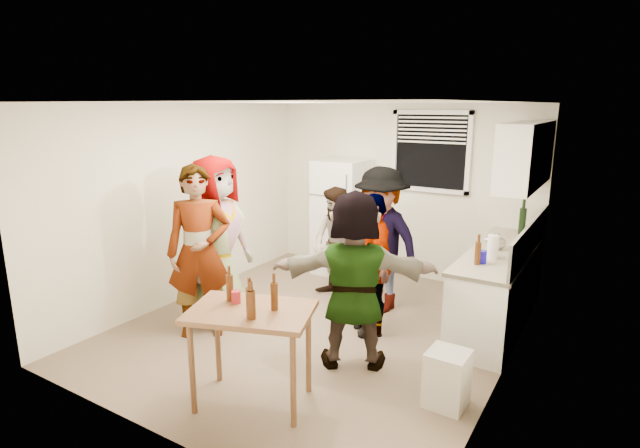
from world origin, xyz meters
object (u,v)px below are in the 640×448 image
Objects in this scene: beer_bottle_counter at (477,264)px; guest_orange at (353,363)px; kettle at (497,249)px; blue_cup at (481,263)px; red_cup at (236,303)px; wine_bottle at (521,234)px; refrigerator at (342,217)px; guest_black at (371,331)px; guest_back_right at (379,308)px; guest_stripe at (204,333)px; trash_bin at (447,378)px; serving_table at (254,401)px; guest_back_left at (336,299)px; beer_bottle_table at (251,317)px; guest_grey at (221,318)px.

beer_bottle_counter is 1.60m from guest_orange.
kettle is 0.60m from blue_cup.
beer_bottle_counter is at bearing 52.47° from red_cup.
refrigerator is at bearing -176.84° from wine_bottle.
guest_back_right is at bearing 158.11° from guest_black.
kettle is at bearing -3.52° from guest_stripe.
wine_bottle reaches higher than guest_black.
trash_bin is at bearing -37.81° from guest_stripe.
guest_back_right is 1.02× the size of guest_orange.
red_cup is (0.85, -3.36, -0.00)m from refrigerator.
guest_orange is (0.36, -1.38, 0.00)m from guest_back_right.
serving_table is at bearing -47.82° from guest_black.
wine_bottle reaches higher than serving_table.
guest_back_left is (0.49, -1.00, -0.85)m from refrigerator.
blue_cup is at bearing 60.74° from beer_bottle_table.
guest_orange is (-1.00, 0.21, -0.25)m from trash_bin.
guest_orange is (-0.89, -0.97, -0.90)m from beer_bottle_counter.
trash_bin is at bearing -84.88° from beer_bottle_counter.
guest_stripe is 1.82m from guest_back_left.
refrigerator is at bearing -85.39° from guest_orange.
guest_grey is at bearing 141.42° from serving_table.
guest_grey is at bearing 140.39° from beer_bottle_table.
guest_black is at bearing 85.23° from beer_bottle_table.
serving_table is 2.41m from guest_back_right.
serving_table is (-1.46, -3.54, -0.90)m from wine_bottle.
beer_bottle_table is 0.34m from red_cup.
guest_back_right is (-1.36, 1.59, -0.25)m from trash_bin.
guest_back_right is at bearing 91.03° from beer_bottle_table.
kettle is at bearing 63.06° from serving_table.
beer_bottle_table is at bearing -71.25° from guest_back_right.
wine_bottle is 0.17× the size of guest_grey.
guest_orange is (0.42, 1.03, 0.00)m from serving_table.
guest_orange is at bearing -132.58° from beer_bottle_counter.
trash_bin is 1.73m from beer_bottle_table.
wine_bottle reaches higher than guest_stripe.
guest_back_left is at bearing -148.92° from kettle.
red_cup is at bearing -71.33° from guest_stripe.
guest_stripe is at bearing 148.40° from beer_bottle_table.
blue_cup is 1.66m from guest_orange.
beer_bottle_table is at bearing -30.06° from red_cup.
guest_back_left is at bearing 102.95° from serving_table.
guest_back_left is at bearing 141.27° from trash_bin.
serving_table is 0.64× the size of guest_black.
wine_bottle is 3.86m from red_cup.
guest_back_left is (-2.01, -1.14, -0.90)m from wine_bottle.
beer_bottle_counter reaches higher than guest_back_right.
trash_bin is at bearing -31.69° from guest_back_right.
guest_grey is 1.12× the size of guest_orange.
beer_bottle_counter is 0.23× the size of serving_table.
kettle is 0.87m from wine_bottle.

